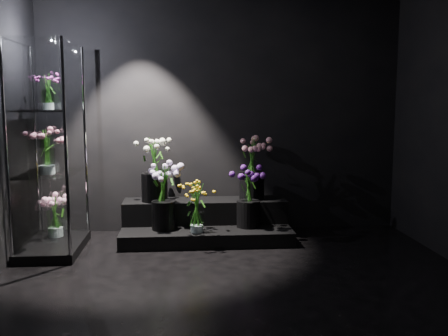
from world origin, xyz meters
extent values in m
plane|color=black|center=(0.00, 0.00, 0.00)|extent=(4.00, 4.00, 0.00)
plane|color=black|center=(0.00, 2.00, 1.40)|extent=(4.00, 0.00, 4.00)
plane|color=black|center=(0.00, -2.00, 1.40)|extent=(4.00, 0.00, 4.00)
cube|color=black|center=(-0.20, 1.56, 0.07)|extent=(1.76, 0.78, 0.15)
cube|color=black|center=(-0.20, 1.75, 0.27)|extent=(1.76, 0.39, 0.25)
cube|color=black|center=(-1.71, 1.27, 0.05)|extent=(0.55, 0.91, 0.09)
cube|color=white|center=(-1.71, 1.27, 0.77)|extent=(0.49, 0.85, 0.01)
cube|color=white|center=(-1.71, 1.27, 1.37)|extent=(0.49, 0.85, 0.01)
cylinder|color=white|center=(-0.31, 1.32, 0.25)|extent=(0.14, 0.14, 0.21)
cylinder|color=black|center=(-0.64, 1.46, 0.29)|extent=(0.24, 0.24, 0.30)
cylinder|color=black|center=(0.24, 1.49, 0.29)|extent=(0.25, 0.25, 0.28)
cylinder|color=black|center=(-0.75, 1.73, 0.54)|extent=(0.28, 0.28, 0.30)
cylinder|color=black|center=(0.31, 1.76, 0.54)|extent=(0.27, 0.27, 0.30)
cylinder|color=white|center=(-1.70, 1.13, 0.90)|extent=(0.15, 0.15, 0.25)
cylinder|color=white|center=(-1.73, 1.40, 1.47)|extent=(0.11, 0.11, 0.19)
cylinder|color=white|center=(-1.74, 1.47, 0.23)|extent=(0.16, 0.16, 0.27)
camera|label=1|loc=(-0.43, -3.58, 1.45)|focal=40.00mm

